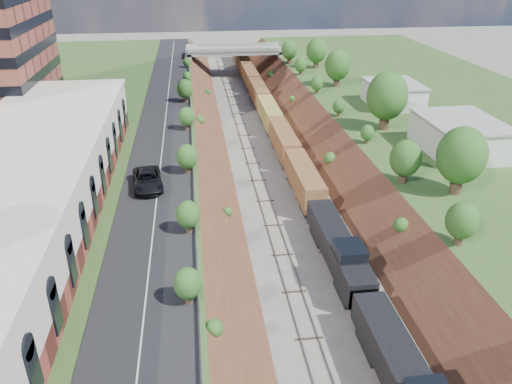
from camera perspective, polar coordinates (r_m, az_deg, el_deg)
The scene contains 16 objects.
platform_left at distance 74.57m, azimuth -23.96°, elevation 2.71°, with size 44.00×180.00×5.00m, color #335623.
platform_right at distance 83.81m, azimuth 24.94°, elevation 4.95°, with size 44.00×180.00×5.00m, color #335623.
embankment_left at distance 72.25m, azimuth -6.71°, elevation 1.99°, with size 7.07×180.00×7.07m, color brown.
embankment_right at distance 75.55m, azimuth 10.22°, elevation 2.85°, with size 7.07×180.00×7.07m, color brown.
rail_left_track at distance 72.71m, azimuth -0.08°, elevation 2.42°, with size 1.58×180.00×0.18m, color gray.
rail_right_track at distance 73.50m, azimuth 3.95°, elevation 2.62°, with size 1.58×180.00×0.18m, color gray.
road at distance 70.50m, azimuth -10.59°, elevation 5.53°, with size 8.00×180.00×0.10m, color black.
guardrail at distance 70.01m, azimuth -7.27°, elevation 6.06°, with size 0.10×171.00×0.70m.
commercial_building at distance 51.55m, azimuth -25.83°, elevation -0.38°, with size 14.30×62.30×7.00m.
overpass at distance 130.86m, azimuth -2.50°, elevation 15.26°, with size 24.50×8.30×7.40m.
white_building_near at distance 71.15m, azimuth 22.26°, elevation 5.87°, with size 9.00×12.00×4.00m, color silver.
white_building_far at distance 89.88m, azimuth 15.42°, elevation 10.65°, with size 8.00×10.00×3.60m, color silver.
tree_right_large at distance 57.49m, azimuth 22.45°, elevation 3.84°, with size 5.25×5.25×7.61m.
tree_left_crest at distance 34.21m, azimuth -7.07°, elevation -14.49°, with size 2.45×2.45×3.55m.
freight_train at distance 84.21m, azimuth 2.36°, elevation 7.44°, with size 2.71×153.51×4.55m.
suv at distance 56.89m, azimuth -12.28°, elevation 1.39°, with size 3.11×6.75×1.88m, color black.
Camera 1 is at (-11.08, -6.12, 29.12)m, focal length 35.00 mm.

